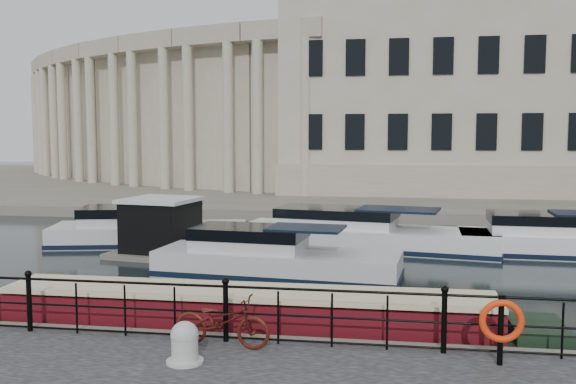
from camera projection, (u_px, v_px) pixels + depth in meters
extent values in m
plane|color=black|center=(252.00, 333.00, 14.34)|extent=(160.00, 160.00, 0.00)
cube|color=#6B665B|center=(354.00, 184.00, 52.66)|extent=(120.00, 42.00, 0.55)
cylinder|color=black|center=(29.00, 304.00, 12.66)|extent=(0.10, 0.10, 1.10)
sphere|color=black|center=(28.00, 274.00, 12.61)|extent=(0.14, 0.14, 0.14)
cylinder|color=black|center=(226.00, 313.00, 12.03)|extent=(0.10, 0.10, 1.10)
sphere|color=black|center=(225.00, 281.00, 11.97)|extent=(0.14, 0.14, 0.14)
cylinder|color=black|center=(444.00, 323.00, 11.39)|extent=(0.10, 0.10, 1.10)
sphere|color=black|center=(445.00, 290.00, 11.34)|extent=(0.14, 0.14, 0.14)
cylinder|color=black|center=(226.00, 287.00, 11.98)|extent=(24.00, 0.05, 0.05)
cylinder|color=black|center=(226.00, 313.00, 12.03)|extent=(24.00, 0.04, 0.04)
cylinder|color=black|center=(226.00, 337.00, 12.07)|extent=(24.00, 0.04, 0.04)
cube|color=#ADA38C|center=(435.00, 89.00, 45.14)|extent=(20.00, 14.00, 14.00)
cube|color=#9E937F|center=(433.00, 174.00, 45.69)|extent=(20.30, 14.30, 2.00)
cube|color=#ADA38C|center=(296.00, 109.00, 42.85)|extent=(5.73, 4.06, 11.00)
cube|color=#9E937F|center=(285.00, 30.00, 40.55)|extent=(5.62, 2.73, 1.20)
cylinder|color=#ADA38C|center=(306.00, 117.00, 39.92)|extent=(0.70, 0.70, 9.80)
cylinder|color=#ADA38C|center=(258.00, 118.00, 41.13)|extent=(0.70, 0.70, 9.80)
cube|color=#ADA38C|center=(229.00, 111.00, 45.03)|extent=(5.90, 4.56, 11.00)
cube|color=#9E937F|center=(212.00, 36.00, 42.84)|extent=(5.62, 3.30, 1.20)
cylinder|color=#ADA38C|center=(228.00, 118.00, 42.06)|extent=(0.70, 0.70, 9.80)
cylinder|color=#ADA38C|center=(188.00, 119.00, 43.62)|extent=(0.70, 0.70, 9.80)
cube|color=#ADA38C|center=(174.00, 112.00, 47.75)|extent=(5.99, 4.99, 11.00)
cube|color=#9E937F|center=(152.00, 42.00, 45.68)|extent=(5.55, 3.83, 1.20)
cylinder|color=#ADA38C|center=(164.00, 119.00, 44.77)|extent=(0.70, 0.70, 9.80)
cylinder|color=#ADA38C|center=(132.00, 120.00, 46.67)|extent=(0.70, 0.70, 9.80)
cube|color=#ADA38C|center=(131.00, 113.00, 50.98)|extent=(5.99, 5.36, 11.00)
cube|color=#9E937F|center=(107.00, 48.00, 49.06)|extent=(5.40, 4.29, 1.20)
cylinder|color=#ADA38C|center=(114.00, 120.00, 48.04)|extent=(0.70, 0.70, 9.80)
cylinder|color=#ADA38C|center=(91.00, 121.00, 50.24)|extent=(0.70, 0.70, 9.80)
cube|color=#ADA38C|center=(99.00, 115.00, 54.65)|extent=(5.91, 5.64, 11.00)
cube|color=#9E937F|center=(75.00, 55.00, 52.91)|extent=(5.16, 4.70, 1.20)
cylinder|color=#ADA38C|center=(78.00, 121.00, 51.80)|extent=(0.70, 0.70, 9.80)
cylinder|color=#ADA38C|center=(62.00, 122.00, 54.27)|extent=(0.70, 0.70, 9.80)
cube|color=#ADA38C|center=(78.00, 116.00, 58.73)|extent=(5.74, 5.85, 11.00)
cube|color=#9E937F|center=(54.00, 60.00, 57.18)|extent=(4.86, 5.04, 1.20)
cylinder|color=#ADA38C|center=(54.00, 122.00, 56.00)|extent=(0.70, 0.70, 9.80)
cylinder|color=#ADA38C|center=(45.00, 123.00, 58.72)|extent=(0.70, 0.70, 9.80)
cube|color=#ADA38C|center=(66.00, 117.00, 63.16)|extent=(5.49, 5.97, 11.00)
cube|color=#9E937F|center=(43.00, 66.00, 61.81)|extent=(4.48, 5.30, 1.20)
cylinder|color=#ADA38C|center=(41.00, 123.00, 60.59)|extent=(0.70, 0.70, 9.80)
cylinder|color=#ADA38C|center=(37.00, 123.00, 63.50)|extent=(0.70, 0.70, 9.80)
cube|color=#ADA38C|center=(62.00, 118.00, 67.86)|extent=(5.16, 6.00, 11.00)
cube|color=#9E937F|center=(40.00, 71.00, 66.73)|extent=(4.04, 5.49, 1.20)
cylinder|color=#ADA38C|center=(36.00, 124.00, 65.50)|extent=(0.70, 0.70, 9.80)
cylinder|color=#ADA38C|center=(37.00, 124.00, 68.57)|extent=(0.70, 0.70, 9.80)
cube|color=#ADA38C|center=(64.00, 119.00, 72.78)|extent=(4.76, 5.95, 11.00)
cube|color=#9E937F|center=(44.00, 75.00, 71.88)|extent=(3.54, 5.60, 1.20)
cylinder|color=#ADA38C|center=(38.00, 124.00, 70.66)|extent=(0.70, 0.70, 9.80)
cylinder|color=#ADA38C|center=(43.00, 125.00, 73.84)|extent=(0.70, 0.70, 9.80)
imported|color=#49140D|center=(222.00, 321.00, 11.72)|extent=(1.87, 0.77, 0.96)
cylinder|color=#B8B8B4|center=(185.00, 349.00, 10.93)|extent=(0.46, 0.46, 0.48)
sphere|color=#B8B8B4|center=(185.00, 335.00, 10.91)|extent=(0.48, 0.48, 0.48)
cylinder|color=#B8B8B4|center=(185.00, 361.00, 10.95)|extent=(0.64, 0.64, 0.05)
cylinder|color=black|center=(501.00, 331.00, 10.79)|extent=(0.10, 0.10, 1.17)
cube|color=black|center=(502.00, 297.00, 10.74)|extent=(0.12, 0.12, 0.08)
torus|color=#FA360D|center=(502.00, 321.00, 10.70)|extent=(0.74, 0.12, 0.74)
cube|color=black|center=(245.00, 341.00, 13.50)|extent=(12.93, 1.77, 0.78)
cube|color=#570C14|center=(245.00, 311.00, 13.44)|extent=(10.35, 1.50, 0.60)
cube|color=beige|center=(245.00, 292.00, 13.40)|extent=(10.35, 1.55, 0.09)
cube|color=#6B665B|center=(162.00, 254.00, 23.46)|extent=(3.77, 3.31, 0.28)
cube|color=black|center=(161.00, 226.00, 23.37)|extent=(2.58, 2.58, 2.01)
cube|color=silver|center=(161.00, 200.00, 23.28)|extent=(2.83, 2.83, 0.13)
cube|color=silver|center=(277.00, 270.00, 20.06)|extent=(7.79, 3.09, 1.20)
cube|color=black|center=(278.00, 272.00, 20.07)|extent=(7.87, 3.12, 0.18)
cube|color=silver|center=(250.00, 242.00, 20.21)|extent=(3.59, 2.26, 0.90)
cube|color=black|center=(306.00, 228.00, 19.71)|extent=(2.43, 1.87, 0.08)
cube|color=silver|center=(150.00, 239.00, 25.88)|extent=(8.08, 4.31, 1.20)
cube|color=black|center=(150.00, 241.00, 25.89)|extent=(8.16, 4.35, 0.18)
cube|color=silver|center=(127.00, 218.00, 25.75)|extent=(3.85, 2.90, 0.90)
cube|color=black|center=(173.00, 206.00, 25.82)|extent=(2.66, 2.34, 0.08)
cube|color=white|center=(367.00, 243.00, 25.03)|extent=(10.36, 4.46, 1.20)
cube|color=black|center=(367.00, 245.00, 25.04)|extent=(10.46, 4.50, 0.18)
cube|color=white|center=(337.00, 220.00, 25.35)|extent=(4.84, 3.01, 0.90)
cube|color=black|center=(398.00, 210.00, 24.51)|extent=(3.30, 2.43, 0.08)
cube|color=white|center=(557.00, 249.00, 23.56)|extent=(7.05, 2.82, 1.20)
cube|color=black|center=(557.00, 252.00, 23.56)|extent=(7.12, 2.85, 0.18)
cube|color=white|center=(534.00, 226.00, 23.64)|extent=(3.21, 2.21, 0.90)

